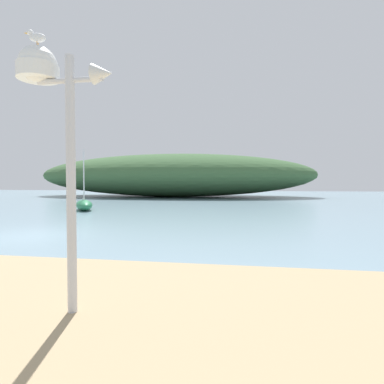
# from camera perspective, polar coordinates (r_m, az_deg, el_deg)

# --- Properties ---
(ground_plane) EXTENTS (120.00, 120.00, 0.00)m
(ground_plane) POSITION_cam_1_polar(r_m,az_deg,el_deg) (12.52, -27.65, -7.13)
(ground_plane) COLOR #7A99A8
(distant_hill) EXTENTS (37.08, 15.23, 5.67)m
(distant_hill) POSITION_cam_1_polar(r_m,az_deg,el_deg) (42.01, -3.51, 3.05)
(distant_hill) COLOR #3D6038
(distant_hill) RESTS_ON ground
(mast_structure) EXTENTS (1.28, 0.52, 3.46)m
(mast_structure) POSITION_cam_1_polar(r_m,az_deg,el_deg) (4.61, -24.57, 16.28)
(mast_structure) COLOR silver
(mast_structure) RESTS_ON beach_sand
(seagull_on_radar) EXTENTS (0.28, 0.15, 0.21)m
(seagull_on_radar) POSITION_cam_1_polar(r_m,az_deg,el_deg) (4.94, -26.61, 24.08)
(seagull_on_radar) COLOR orange
(seagull_on_radar) RESTS_ON mast_structure
(sailboat_east_reach) EXTENTS (2.57, 3.19, 4.14)m
(sailboat_east_reach) POSITION_cam_1_polar(r_m,az_deg,el_deg) (22.37, -19.15, -2.22)
(sailboat_east_reach) COLOR #287A4C
(sailboat_east_reach) RESTS_ON ground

